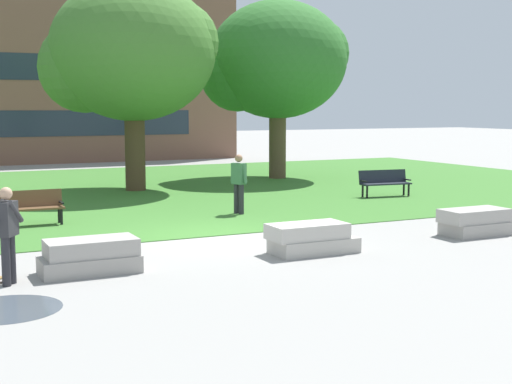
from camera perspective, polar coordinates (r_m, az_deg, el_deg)
name	(u,v)px	position (r m, az deg, el deg)	size (l,w,h in m)	color
ground_plane	(212,237)	(17.02, -3.53, -3.60)	(140.00, 140.00, 0.00)	gray
grass_lawn	(107,192)	(26.44, -11.84, 0.01)	(40.00, 20.00, 0.02)	#3D752D
concrete_block_center	(90,257)	(13.63, -13.11, -5.06)	(1.80, 0.90, 0.64)	#9E9991
concrete_block_left	(311,239)	(15.10, 4.42, -3.75)	(1.89, 0.90, 0.64)	#B2ADA3
concrete_block_right	(477,222)	(18.00, 17.26, -2.33)	(1.89, 0.90, 0.64)	#9E9991
person_skateboarder	(7,230)	(13.00, -19.27, -2.86)	(0.63, 0.48, 1.71)	#28282D
puddle	(7,309)	(11.67, -19.33, -8.82)	(1.68, 1.68, 0.01)	#47515B
park_bench_near_left	(384,181)	(24.85, 10.24, 0.85)	(1.85, 0.74, 0.90)	#1E232D
park_bench_near_right	(28,206)	(19.36, -17.80, -1.04)	(1.80, 0.54, 0.90)	brown
tree_far_left	(131,53)	(26.62, -9.98, 10.91)	(6.29, 5.99, 7.63)	#4C3823
tree_far_right	(276,61)	(30.81, 1.61, 10.40)	(6.17, 5.88, 7.56)	brown
person_bystander_near_lawn	(239,180)	(20.39, -1.39, 0.93)	(0.36, 0.61, 1.71)	#28282D
building_facade_distant	(20,62)	(40.43, -18.36, 9.85)	(24.81, 1.03, 10.94)	brown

